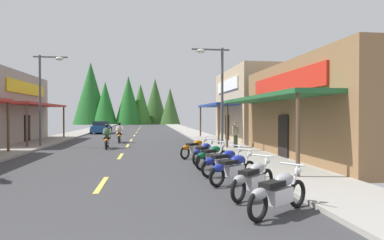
# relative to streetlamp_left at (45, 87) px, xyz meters

# --- Properties ---
(ground) EXTENTS (10.21, 88.42, 0.10)m
(ground) POSITION_rel_streetlamp_left_xyz_m (5.18, 9.15, -3.96)
(ground) COLOR #38383A
(sidewalk_left) EXTENTS (2.69, 88.42, 0.12)m
(sidewalk_left) POSITION_rel_streetlamp_left_xyz_m (-1.28, 9.15, -3.85)
(sidewalk_left) COLOR gray
(sidewalk_left) RESTS_ON ground
(sidewalk_right) EXTENTS (2.69, 88.42, 0.12)m
(sidewalk_right) POSITION_rel_streetlamp_left_xyz_m (11.63, 9.15, -3.85)
(sidewalk_right) COLOR #9E9991
(sidewalk_right) RESTS_ON ground
(centerline_dashes) EXTENTS (0.16, 63.04, 0.01)m
(centerline_dashes) POSITION_rel_streetlamp_left_xyz_m (5.18, 12.14, -3.90)
(centerline_dashes) COLOR #E0C64C
(centerline_dashes) RESTS_ON ground
(storefront_right_near) EXTENTS (7.81, 11.21, 4.65)m
(storefront_right_near) POSITION_rel_streetlamp_left_xyz_m (15.93, -7.47, -1.58)
(storefront_right_near) COLOR olive
(storefront_right_near) RESTS_ON ground
(storefront_right_far) EXTENTS (10.52, 9.29, 5.75)m
(storefront_right_far) POSITION_rel_streetlamp_left_xyz_m (17.30, 3.80, -1.03)
(storefront_right_far) COLOR tan
(storefront_right_far) RESTS_ON ground
(streetlamp_left) EXTENTS (2.12, 0.30, 5.96)m
(streetlamp_left) POSITION_rel_streetlamp_left_xyz_m (0.00, 0.00, 0.00)
(streetlamp_left) COLOR #474C51
(streetlamp_left) RESTS_ON ground
(streetlamp_right) EXTENTS (2.12, 0.30, 5.84)m
(streetlamp_right) POSITION_rel_streetlamp_left_xyz_m (10.35, -4.34, -0.07)
(streetlamp_right) COLOR #474C51
(streetlamp_right) RESTS_ON ground
(motorcycle_parked_right_0) EXTENTS (1.81, 1.32, 1.04)m
(motorcycle_parked_right_0) POSITION_rel_streetlamp_left_xyz_m (9.30, -15.78, -3.42)
(motorcycle_parked_right_0) COLOR black
(motorcycle_parked_right_0) RESTS_ON ground
(motorcycle_parked_right_1) EXTENTS (1.62, 1.54, 1.04)m
(motorcycle_parked_right_1) POSITION_rel_streetlamp_left_xyz_m (9.24, -14.28, -3.42)
(motorcycle_parked_right_1) COLOR black
(motorcycle_parked_right_1) RESTS_ON ground
(motorcycle_parked_right_2) EXTENTS (1.82, 1.30, 1.04)m
(motorcycle_parked_right_2) POSITION_rel_streetlamp_left_xyz_m (9.17, -12.57, -3.42)
(motorcycle_parked_right_2) COLOR black
(motorcycle_parked_right_2) RESTS_ON ground
(motorcycle_parked_right_3) EXTENTS (1.90, 1.17, 1.04)m
(motorcycle_parked_right_3) POSITION_rel_streetlamp_left_xyz_m (9.21, -11.16, -3.42)
(motorcycle_parked_right_3) COLOR black
(motorcycle_parked_right_3) RESTS_ON ground
(motorcycle_parked_right_4) EXTENTS (1.64, 1.53, 1.04)m
(motorcycle_parked_right_4) POSITION_rel_streetlamp_left_xyz_m (9.10, -9.49, -3.42)
(motorcycle_parked_right_4) COLOR black
(motorcycle_parked_right_4) RESTS_ON ground
(motorcycle_parked_right_5) EXTENTS (1.32, 1.80, 1.04)m
(motorcycle_parked_right_5) POSITION_rel_streetlamp_left_xyz_m (8.99, -8.19, -3.42)
(motorcycle_parked_right_5) COLOR black
(motorcycle_parked_right_5) RESTS_ON ground
(motorcycle_parked_right_6) EXTENTS (1.69, 1.47, 1.04)m
(motorcycle_parked_right_6) POSITION_rel_streetlamp_left_xyz_m (8.86, -6.34, -3.42)
(motorcycle_parked_right_6) COLOR black
(motorcycle_parked_right_6) RESTS_ON ground
(rider_cruising_lead) EXTENTS (0.60, 2.14, 1.57)m
(rider_cruising_lead) POSITION_rel_streetlamp_left_xyz_m (4.02, -1.21, -3.25)
(rider_cruising_lead) COLOR black
(rider_cruising_lead) RESTS_ON ground
(rider_cruising_trailing) EXTENTS (0.60, 2.14, 1.57)m
(rider_cruising_trailing) POSITION_rel_streetlamp_left_xyz_m (4.40, 3.25, -3.25)
(rider_cruising_trailing) COLOR black
(rider_cruising_trailing) RESTS_ON ground
(pedestrian_browsing) EXTENTS (0.47, 0.43, 1.70)m
(pedestrian_browsing) POSITION_rel_streetlamp_left_xyz_m (11.92, -2.62, -2.92)
(pedestrian_browsing) COLOR #3F593F
(pedestrian_browsing) RESTS_ON ground
(parked_car_curbside) EXTENTS (2.12, 4.33, 1.40)m
(parked_car_curbside) POSITION_rel_streetlamp_left_xyz_m (1.27, 16.44, -3.22)
(parked_car_curbside) COLOR #1E4C8C
(parked_car_curbside) RESTS_ON ground
(treeline_backdrop) EXTENTS (23.77, 10.94, 13.95)m
(treeline_backdrop) POSITION_rel_streetlamp_left_xyz_m (0.52, 53.73, 1.81)
(treeline_backdrop) COLOR #315723
(treeline_backdrop) RESTS_ON ground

